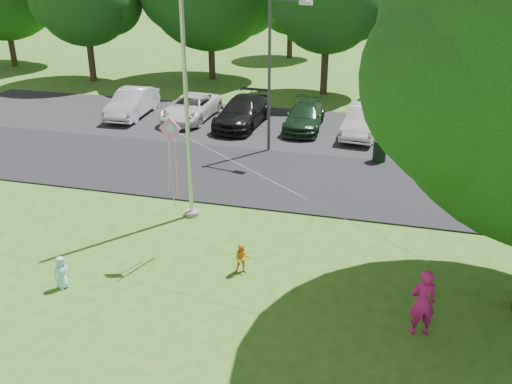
% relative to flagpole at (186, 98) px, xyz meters
% --- Properties ---
extents(ground, '(120.00, 120.00, 0.00)m').
position_rel_flagpole_xyz_m(ground, '(3.50, -5.00, -4.17)').
color(ground, '#2F5F19').
rests_on(ground, ground).
extents(park_road, '(60.00, 6.00, 0.06)m').
position_rel_flagpole_xyz_m(park_road, '(3.50, 4.00, -4.14)').
color(park_road, black).
rests_on(park_road, ground).
extents(parking_strip, '(42.00, 7.00, 0.06)m').
position_rel_flagpole_xyz_m(parking_strip, '(3.50, 10.50, -4.14)').
color(parking_strip, black).
rests_on(parking_strip, ground).
extents(flagpole, '(0.50, 0.50, 10.00)m').
position_rel_flagpole_xyz_m(flagpole, '(0.00, 0.00, 0.00)').
color(flagpole, '#B7BABF').
rests_on(flagpole, ground).
extents(street_lamp, '(1.88, 0.55, 6.73)m').
position_rel_flagpole_xyz_m(street_lamp, '(1.31, 6.99, -0.12)').
color(street_lamp, '#3F3F44').
rests_on(street_lamp, ground).
extents(trash_can, '(0.60, 0.60, 0.95)m').
position_rel_flagpole_xyz_m(trash_can, '(5.97, 6.87, -3.69)').
color(trash_can, black).
rests_on(trash_can, ground).
extents(horizon_trees, '(77.46, 7.20, 7.02)m').
position_rel_flagpole_xyz_m(horizon_trees, '(7.56, 28.88, 0.14)').
color(horizon_trees, '#332316').
rests_on(horizon_trees, ground).
extents(parked_cars, '(23.28, 5.26, 1.44)m').
position_rel_flagpole_xyz_m(parked_cars, '(3.64, 10.55, -3.43)').
color(parked_cars, silver).
rests_on(parked_cars, ground).
extents(woman, '(0.74, 0.60, 1.77)m').
position_rel_flagpole_xyz_m(woman, '(7.64, -4.70, -3.28)').
color(woman, '#CB1B75').
rests_on(woman, ground).
extents(child_yellow, '(0.50, 0.42, 0.92)m').
position_rel_flagpole_xyz_m(child_yellow, '(2.72, -3.14, -3.71)').
color(child_yellow, orange).
rests_on(child_yellow, ground).
extents(child_blue, '(0.49, 0.55, 0.95)m').
position_rel_flagpole_xyz_m(child_blue, '(-1.84, -5.12, -3.69)').
color(child_blue, '#A6EAFF').
rests_on(child_blue, ground).
extents(kite, '(7.45, 2.37, 2.82)m').
position_rel_flagpole_xyz_m(kite, '(0.69, -2.66, -0.63)').
color(kite, pink).
rests_on(kite, ground).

